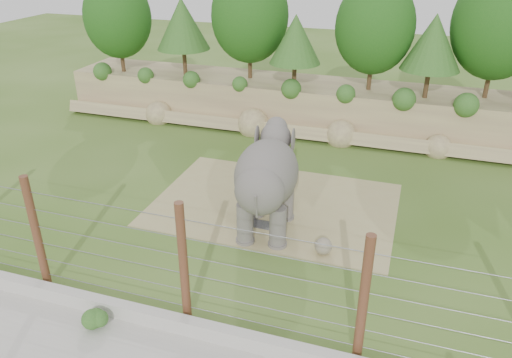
% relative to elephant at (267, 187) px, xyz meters
% --- Properties ---
extents(ground, '(90.00, 90.00, 0.00)m').
position_rel_elephant_xyz_m(ground, '(-0.74, -1.00, -1.88)').
color(ground, '#3A5E19').
rests_on(ground, ground).
extents(back_embankment, '(30.00, 5.52, 8.77)m').
position_rel_elephant_xyz_m(back_embankment, '(-0.15, 11.68, 2.09)').
color(back_embankment, '#8B7357').
rests_on(back_embankment, ground).
extents(dirt_patch, '(10.00, 7.00, 0.02)m').
position_rel_elephant_xyz_m(dirt_patch, '(-0.24, 2.00, -1.87)').
color(dirt_patch, tan).
rests_on(dirt_patch, ground).
extents(drain_grate, '(1.00, 0.60, 0.03)m').
position_rel_elephant_xyz_m(drain_grate, '(-0.35, 0.25, -1.84)').
color(drain_grate, '#262628').
rests_on(drain_grate, dirt_patch).
extents(elephant, '(2.52, 4.84, 3.75)m').
position_rel_elephant_xyz_m(elephant, '(0.00, 0.00, 0.00)').
color(elephant, slate).
rests_on(elephant, ground).
extents(stone_ball, '(0.62, 0.62, 0.62)m').
position_rel_elephant_xyz_m(stone_ball, '(2.42, -0.92, -1.54)').
color(stone_ball, gray).
rests_on(stone_ball, dirt_patch).
extents(retaining_wall, '(26.00, 0.35, 0.50)m').
position_rel_elephant_xyz_m(retaining_wall, '(-0.74, -6.00, -1.63)').
color(retaining_wall, '#B7B4AB').
rests_on(retaining_wall, ground).
extents(barrier_fence, '(20.26, 0.26, 4.00)m').
position_rel_elephant_xyz_m(barrier_fence, '(-0.74, -5.50, 0.12)').
color(barrier_fence, '#58291E').
rests_on(barrier_fence, ground).
extents(walkway_shrub, '(0.66, 0.66, 0.66)m').
position_rel_elephant_xyz_m(walkway_shrub, '(-3.05, -6.80, -1.54)').
color(walkway_shrub, '#2C6322').
rests_on(walkway_shrub, walkway).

